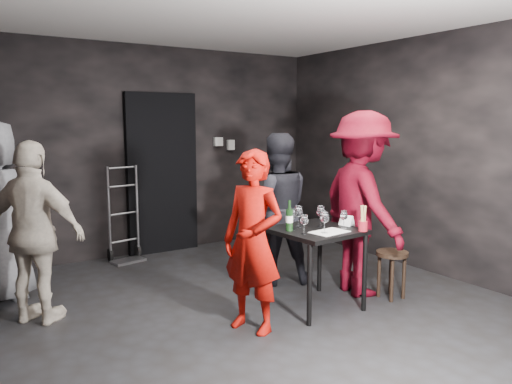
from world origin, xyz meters
TOP-DOWN VIEW (x-y plane):
  - floor at (0.00, 0.00)m, footprint 4.50×5.00m
  - ceiling at (0.00, 0.00)m, footprint 4.50×5.00m
  - wall_back at (0.00, 2.50)m, footprint 4.50×0.04m
  - wall_right at (2.25, 0.00)m, footprint 0.04×5.00m
  - doorway at (0.00, 2.44)m, footprint 0.95×0.10m
  - wallbox_upper at (0.85, 2.45)m, footprint 0.12×0.06m
  - wallbox_lower at (1.05, 2.45)m, footprint 0.10×0.06m
  - hand_truck at (-0.58, 2.26)m, footprint 0.40×0.34m
  - tasting_table at (0.42, -0.24)m, footprint 0.72×0.72m
  - stool at (1.21, -0.46)m, footprint 0.31×0.31m
  - server_red at (-0.34, -0.36)m, footprint 0.56×0.65m
  - woman_black at (0.53, 0.57)m, footprint 0.95×0.75m
  - man_maroon at (1.06, -0.18)m, footprint 0.93×1.55m
  - bystander_cream at (-1.83, 0.77)m, footprint 1.01×1.02m
  - tasting_mat at (0.43, -0.42)m, footprint 0.36×0.26m
  - wine_glass_a at (0.19, -0.37)m, footprint 0.09×0.09m
  - wine_glass_b at (0.20, -0.16)m, footprint 0.09×0.09m
  - wine_glass_c at (0.32, -0.11)m, footprint 0.09×0.09m
  - wine_glass_d at (0.36, -0.43)m, footprint 0.10×0.10m
  - wine_glass_e at (0.62, -0.39)m, footprint 0.09×0.09m
  - wine_glass_f at (0.51, -0.20)m, footprint 0.10×0.10m
  - wine_bottle at (0.16, -0.18)m, footprint 0.07×0.07m
  - breadstick_cup at (0.71, -0.55)m, footprint 0.08×0.08m
  - reserved_card at (0.73, -0.30)m, footprint 0.10×0.15m

SIDE VIEW (x-z plane):
  - floor at x=0.00m, z-range -0.01..0.01m
  - hand_truck at x=-0.58m, z-range -0.38..0.81m
  - stool at x=1.21m, z-range 0.13..0.60m
  - tasting_table at x=0.42m, z-range 0.28..1.03m
  - tasting_mat at x=0.43m, z-range 0.75..0.75m
  - server_red at x=-0.34m, z-range 0.00..1.52m
  - reserved_card at x=0.73m, z-range 0.75..0.86m
  - bystander_cream at x=-1.83m, z-range 0.00..1.66m
  - wine_glass_e at x=0.62m, z-range 0.75..0.94m
  - wine_glass_a at x=0.19m, z-range 0.75..0.94m
  - wine_bottle at x=0.16m, z-range 0.72..1.00m
  - wine_glass_d at x=0.36m, z-range 0.75..0.96m
  - wine_glass_f at x=0.51m, z-range 0.75..0.97m
  - wine_glass_b at x=0.20m, z-range 0.75..0.97m
  - wine_glass_c at x=0.32m, z-range 0.75..0.97m
  - breadstick_cup at x=0.71m, z-range 0.74..0.99m
  - woman_black at x=0.53m, z-range 0.00..1.73m
  - doorway at x=0.00m, z-range 0.00..2.10m
  - man_maroon at x=1.06m, z-range 0.00..2.24m
  - wall_back at x=0.00m, z-range 0.00..2.70m
  - wall_right at x=2.25m, z-range 0.00..2.70m
  - wallbox_lower at x=1.05m, z-range 1.33..1.47m
  - wallbox_upper at x=0.85m, z-range 1.39..1.51m
  - ceiling at x=0.00m, z-range 2.69..2.71m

